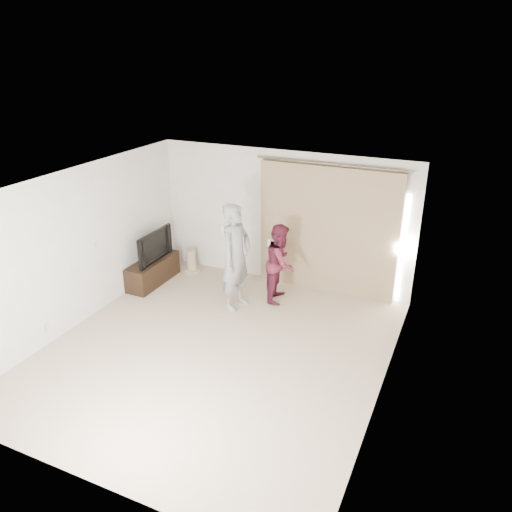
{
  "coord_description": "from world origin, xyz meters",
  "views": [
    {
      "loc": [
        3.23,
        -5.65,
        4.38
      ],
      "look_at": [
        0.14,
        1.2,
        1.15
      ],
      "focal_mm": 35.0,
      "sensor_mm": 36.0,
      "label": 1
    }
  ],
  "objects_px": {
    "person_man": "(236,257)",
    "person_woman": "(281,263)",
    "tv_console": "(153,271)",
    "tv": "(151,245)"
  },
  "relations": [
    {
      "from": "tv_console",
      "to": "person_woman",
      "type": "height_order",
      "value": "person_woman"
    },
    {
      "from": "person_man",
      "to": "person_woman",
      "type": "height_order",
      "value": "person_man"
    },
    {
      "from": "tv_console",
      "to": "person_woman",
      "type": "relative_size",
      "value": 0.86
    },
    {
      "from": "tv",
      "to": "person_man",
      "type": "xyz_separation_m",
      "value": [
        1.93,
        -0.19,
        0.17
      ]
    },
    {
      "from": "tv",
      "to": "person_woman",
      "type": "relative_size",
      "value": 0.72
    },
    {
      "from": "tv_console",
      "to": "person_man",
      "type": "height_order",
      "value": "person_man"
    },
    {
      "from": "tv_console",
      "to": "tv",
      "type": "xyz_separation_m",
      "value": [
        0.0,
        0.0,
        0.55
      ]
    },
    {
      "from": "person_man",
      "to": "person_woman",
      "type": "distance_m",
      "value": 0.87
    },
    {
      "from": "tv",
      "to": "person_woman",
      "type": "xyz_separation_m",
      "value": [
        2.53,
        0.4,
        -0.06
      ]
    },
    {
      "from": "person_man",
      "to": "person_woman",
      "type": "bearing_deg",
      "value": 44.18
    }
  ]
}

